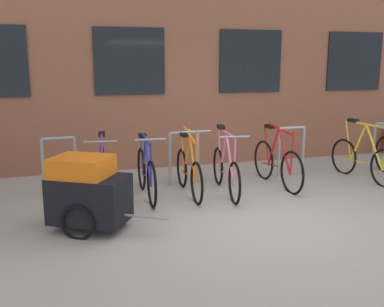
% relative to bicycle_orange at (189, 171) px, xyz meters
% --- Properties ---
extents(ground_plane, '(42.00, 42.00, 0.00)m').
position_rel_bicycle_orange_xyz_m(ground_plane, '(0.61, -1.32, -0.37)').
color(ground_plane, '#9E998E').
extents(storefront_building, '(28.00, 6.46, 6.04)m').
position_rel_bicycle_orange_xyz_m(storefront_building, '(0.61, 5.09, 2.66)').
color(storefront_building, brown).
rests_on(storefront_building, ground).
extents(bike_rack, '(6.54, 0.05, 0.90)m').
position_rel_bicycle_orange_xyz_m(bike_rack, '(1.08, 0.58, 0.17)').
color(bike_rack, gray).
rests_on(bike_rack, ground).
extents(bicycle_orange, '(0.44, 1.61, 1.09)m').
position_rel_bicycle_orange_xyz_m(bicycle_orange, '(0.00, 0.00, 0.00)').
color(bicycle_orange, black).
rests_on(bicycle_orange, ground).
extents(bicycle_red, '(0.44, 1.67, 1.06)m').
position_rel_bicycle_orange_xyz_m(bicycle_red, '(1.54, 0.07, 0.02)').
color(bicycle_red, black).
rests_on(bicycle_red, ground).
extents(bicycle_purple, '(0.44, 1.81, 1.01)m').
position_rel_bicycle_orange_xyz_m(bicycle_purple, '(-1.31, 0.04, 0.03)').
color(bicycle_purple, black).
rests_on(bicycle_purple, ground).
extents(bicycle_yellow, '(0.44, 1.67, 1.05)m').
position_rel_bicycle_orange_xyz_m(bicycle_yellow, '(3.15, -0.03, 0.01)').
color(bicycle_yellow, black).
rests_on(bicycle_yellow, ground).
extents(bicycle_blue, '(0.44, 1.65, 0.99)m').
position_rel_bicycle_orange_xyz_m(bicycle_blue, '(-0.66, 0.04, 0.01)').
color(bicycle_blue, black).
rests_on(bicycle_blue, ground).
extents(bicycle_pink, '(0.44, 1.73, 1.04)m').
position_rel_bicycle_orange_xyz_m(bicycle_pink, '(0.58, -0.08, 0.00)').
color(bicycle_pink, black).
rests_on(bicycle_pink, ground).
extents(bike_trailer, '(1.41, 1.01, 0.93)m').
position_rel_bicycle_orange_xyz_m(bike_trailer, '(-1.59, -1.08, 0.11)').
color(bike_trailer, black).
rests_on(bike_trailer, ground).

